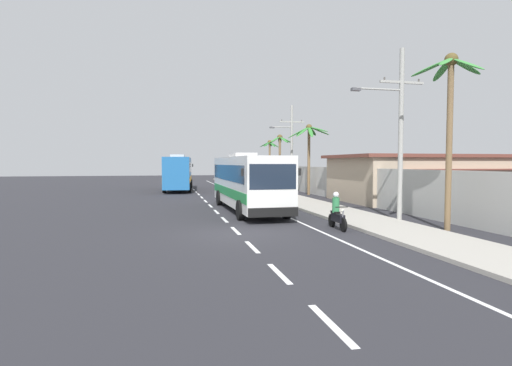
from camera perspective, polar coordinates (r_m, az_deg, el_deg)
The scene contains 17 objects.
ground_plane at distance 16.88m, azimuth -2.56°, elevation -7.17°, with size 160.00×160.00×0.00m, color #28282D.
sidewalk_kerb at distance 28.24m, azimuth 7.55°, elevation -2.99°, with size 3.20×90.00×0.14m, color #A8A399.
lane_markings at distance 31.65m, azimuth -3.49°, elevation -2.46°, with size 3.68×71.00×0.01m.
boundary_wall at distance 33.27m, azimuth 11.33°, elevation -0.02°, with size 0.24×60.00×2.58m, color #B2B2AD.
coach_bus_foreground at distance 24.66m, azimuth -1.27°, elevation 0.37°, with size 3.06×11.66×3.58m.
coach_bus_far_lane at distance 43.47m, azimuth -11.00°, elevation 1.55°, with size 3.58×11.39×3.80m.
motorcycle_beside_bus at distance 32.92m, azimuth -0.01°, elevation -1.09°, with size 0.56×1.96×1.64m.
motorcycle_trailing at distance 18.17m, azimuth 11.46°, elevation -4.37°, with size 0.56×1.96×1.65m.
pedestrian_near_kerb at distance 36.84m, azimuth 3.38°, elevation -0.17°, with size 0.36×0.36×1.62m.
pedestrian_midwalk at distance 32.79m, azimuth 3.66°, elevation -0.41°, with size 0.36×0.36×1.76m.
utility_pole_nearest at distance 21.14m, azimuth 19.71°, elevation 7.17°, with size 3.85×0.24×8.57m.
utility_pole_mid at distance 38.43m, azimuth 4.99°, elevation 5.19°, with size 3.39×0.24×8.41m.
palm_nearest at distance 19.41m, azimuth 25.92°, elevation 10.28°, with size 3.10×3.22×7.64m.
palm_second at distance 51.48m, azimuth 1.97°, elevation 4.40°, with size 2.54×2.66×5.88m.
palm_third at distance 37.09m, azimuth 7.57°, elevation 6.03°, with size 4.02×4.00×6.49m.
palm_fourth at distance 41.36m, azimuth 3.43°, elevation 4.88°, with size 2.80×2.99×5.87m.
roadside_building at distance 34.23m, azimuth 23.89°, elevation 0.71°, with size 15.41×8.68×3.56m.
Camera 1 is at (-2.90, -16.36, 2.94)m, focal length 28.05 mm.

